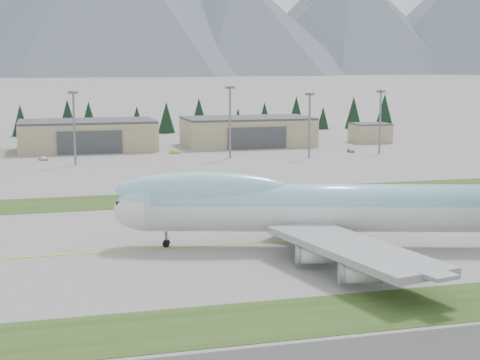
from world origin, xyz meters
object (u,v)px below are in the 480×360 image
object	(u,v)px
boeing_747_freighter	(322,207)
hangar_center	(87,135)
service_vehicle_b	(175,154)
hangar_right	(248,131)
service_vehicle_a	(43,160)
service_vehicle_c	(351,152)

from	to	relation	value
boeing_747_freighter	hangar_center	world-z (taller)	boeing_747_freighter
hangar_center	service_vehicle_b	bearing A→B (deg)	-33.15
hangar_center	hangar_right	world-z (taller)	same
hangar_right	service_vehicle_a	size ratio (longest dim) A/B	11.86
service_vehicle_c	service_vehicle_b	bearing A→B (deg)	178.17
boeing_747_freighter	hangar_center	distance (m)	158.63
hangar_center	hangar_right	bearing A→B (deg)	0.00
service_vehicle_c	boeing_747_freighter	bearing A→B (deg)	-106.16
hangar_center	service_vehicle_b	size ratio (longest dim) A/B	11.95
service_vehicle_b	service_vehicle_c	bearing A→B (deg)	-76.00
service_vehicle_a	service_vehicle_c	size ratio (longest dim) A/B	0.90
hangar_right	service_vehicle_c	xyz separation A→B (m)	(29.26, -30.72, -5.39)
boeing_747_freighter	hangar_center	size ratio (longest dim) A/B	1.67
hangar_center	service_vehicle_b	xyz separation A→B (m)	(28.61, -18.68, -5.39)
hangar_right	service_vehicle_b	size ratio (longest dim) A/B	11.95
service_vehicle_a	service_vehicle_b	xyz separation A→B (m)	(44.34, 7.23, 0.00)
boeing_747_freighter	hangar_center	bearing A→B (deg)	116.62
boeing_747_freighter	service_vehicle_b	distance (m)	137.36
hangar_right	service_vehicle_a	xyz separation A→B (m)	(-75.73, -25.91, -5.39)
hangar_center	service_vehicle_a	world-z (taller)	hangar_center
hangar_center	service_vehicle_c	world-z (taller)	hangar_center
hangar_center	service_vehicle_a	distance (m)	30.79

